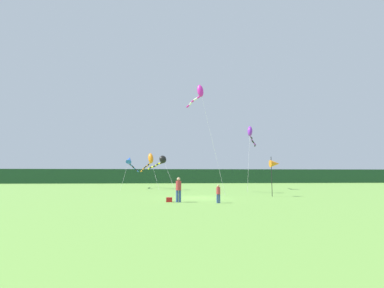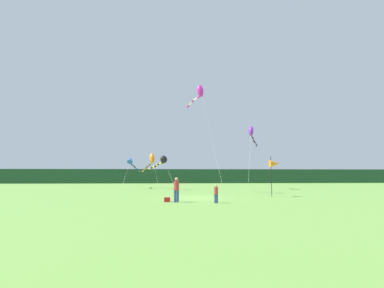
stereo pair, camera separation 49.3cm
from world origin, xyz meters
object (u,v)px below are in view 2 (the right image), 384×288
at_px(person_adult, 176,188).
at_px(kite_orange, 151,160).
at_px(person_child, 216,193).
at_px(banner_flag_pole, 274,164).
at_px(cooler_box, 167,200).
at_px(kite_purple, 252,133).
at_px(kite_magenta, 199,93).
at_px(kite_blue, 131,161).
at_px(kite_black, 163,160).

bearing_deg(person_adult, kite_orange, 99.54).
xyz_separation_m(person_child, banner_flag_pole, (6.47, 5.64, 2.31)).
distance_m(person_child, cooler_box, 3.74).
height_order(person_adult, kite_purple, kite_purple).
relative_size(cooler_box, kite_purple, 0.05).
bearing_deg(kite_magenta, person_adult, -105.28).
xyz_separation_m(person_child, cooler_box, (-3.53, 1.08, -0.57)).
xyz_separation_m(person_child, kite_blue, (-9.38, 22.16, 3.32)).
bearing_deg(kite_magenta, cooler_box, -109.50).
relative_size(person_adult, kite_magenta, 0.15).
bearing_deg(kite_magenta, kite_black, 119.79).
distance_m(kite_orange, kite_magenta, 15.16).
bearing_deg(banner_flag_pole, person_adult, -152.60).
bearing_deg(person_child, kite_black, 104.16).
bearing_deg(kite_blue, banner_flag_pole, -46.19).
bearing_deg(kite_magenta, banner_flag_pole, -35.93).
height_order(kite_purple, kite_magenta, kite_magenta).
bearing_deg(person_child, kite_orange, 106.15).
bearing_deg(kite_orange, person_adult, -80.46).
bearing_deg(kite_orange, cooler_box, -82.14).
height_order(person_child, banner_flag_pole, banner_flag_pole).
xyz_separation_m(person_adult, kite_magenta, (2.64, 9.67, 10.29)).
bearing_deg(cooler_box, person_adult, -22.01).
xyz_separation_m(banner_flag_pole, kite_black, (-11.03, 12.44, 0.97)).
bearing_deg(kite_magenta, kite_purple, 42.59).
xyz_separation_m(person_adult, kite_orange, (-3.62, 21.55, 3.25)).
relative_size(person_child, cooler_box, 2.95).
bearing_deg(kite_black, cooler_box, -86.54).
xyz_separation_m(cooler_box, kite_purple, (11.42, 16.83, 7.73)).
distance_m(kite_blue, kite_black, 6.32).
relative_size(cooler_box, kite_magenta, 0.04).
xyz_separation_m(person_adult, kite_blue, (-6.53, 21.35, 3.03)).
distance_m(cooler_box, kite_orange, 21.86).
xyz_separation_m(kite_orange, kite_magenta, (6.26, -11.88, 7.04)).
distance_m(banner_flag_pole, kite_blue, 22.92).
bearing_deg(kite_blue, kite_magenta, -51.86).
bearing_deg(kite_blue, person_adult, -72.99).
distance_m(banner_flag_pole, kite_purple, 13.28).
height_order(person_adult, banner_flag_pole, banner_flag_pole).
relative_size(kite_blue, kite_magenta, 0.78).
xyz_separation_m(banner_flag_pole, kite_orange, (-12.94, 16.72, 1.23)).
bearing_deg(kite_purple, person_adult, -122.11).
relative_size(cooler_box, banner_flag_pole, 0.12).
bearing_deg(person_adult, kite_black, 95.66).
relative_size(kite_orange, kite_magenta, 0.71).
bearing_deg(person_adult, kite_blue, 107.01).
xyz_separation_m(cooler_box, kite_magenta, (3.33, 9.39, 11.14)).
distance_m(kite_orange, kite_purple, 15.46).
xyz_separation_m(banner_flag_pole, kite_blue, (-15.85, 16.52, 1.01)).
relative_size(banner_flag_pole, kite_orange, 0.43).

